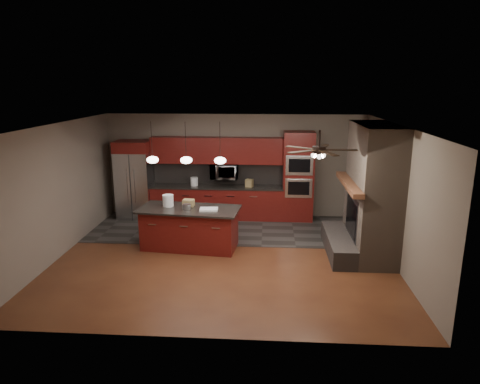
# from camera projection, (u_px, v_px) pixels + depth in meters

# --- Properties ---
(ground) EXTENTS (7.00, 7.00, 0.00)m
(ground) POSITION_uv_depth(u_px,v_px,m) (225.00, 257.00, 9.13)
(ground) COLOR brown
(ground) RESTS_ON ground
(ceiling) EXTENTS (7.00, 6.00, 0.02)m
(ceiling) POSITION_uv_depth(u_px,v_px,m) (223.00, 125.00, 8.43)
(ceiling) COLOR white
(ceiling) RESTS_ON back_wall
(back_wall) EXTENTS (7.00, 0.02, 2.80)m
(back_wall) POSITION_uv_depth(u_px,v_px,m) (235.00, 166.00, 11.68)
(back_wall) COLOR slate
(back_wall) RESTS_ON ground
(right_wall) EXTENTS (0.02, 6.00, 2.80)m
(right_wall) POSITION_uv_depth(u_px,v_px,m) (398.00, 196.00, 8.56)
(right_wall) COLOR slate
(right_wall) RESTS_ON ground
(left_wall) EXTENTS (0.02, 6.00, 2.80)m
(left_wall) POSITION_uv_depth(u_px,v_px,m) (59.00, 191.00, 9.01)
(left_wall) COLOR slate
(left_wall) RESTS_ON ground
(slate_tile_patch) EXTENTS (7.00, 2.40, 0.01)m
(slate_tile_patch) POSITION_uv_depth(u_px,v_px,m) (232.00, 229.00, 10.87)
(slate_tile_patch) COLOR #373431
(slate_tile_patch) RESTS_ON ground
(fireplace_column) EXTENTS (1.30, 2.10, 2.80)m
(fireplace_column) POSITION_uv_depth(u_px,v_px,m) (369.00, 196.00, 9.00)
(fireplace_column) COLOR #6C5B4D
(fireplace_column) RESTS_ON ground
(back_cabinetry) EXTENTS (3.59, 0.64, 2.20)m
(back_cabinetry) POSITION_uv_depth(u_px,v_px,m) (217.00, 186.00, 11.59)
(back_cabinetry) COLOR maroon
(back_cabinetry) RESTS_ON ground
(oven_tower) EXTENTS (0.80, 0.63, 2.38)m
(oven_tower) POSITION_uv_depth(u_px,v_px,m) (298.00, 177.00, 11.33)
(oven_tower) COLOR maroon
(oven_tower) RESTS_ON ground
(microwave) EXTENTS (0.73, 0.41, 0.50)m
(microwave) POSITION_uv_depth(u_px,v_px,m) (224.00, 171.00, 11.48)
(microwave) COLOR silver
(microwave) RESTS_ON back_cabinetry
(refrigerator) EXTENTS (0.91, 0.75, 2.11)m
(refrigerator) POSITION_uv_depth(u_px,v_px,m) (134.00, 180.00, 11.57)
(refrigerator) COLOR silver
(refrigerator) RESTS_ON ground
(kitchen_island) EXTENTS (2.30, 1.23, 0.92)m
(kitchen_island) POSITION_uv_depth(u_px,v_px,m) (190.00, 228.00, 9.54)
(kitchen_island) COLOR maroon
(kitchen_island) RESTS_ON ground
(white_bucket) EXTENTS (0.30, 0.30, 0.26)m
(white_bucket) POSITION_uv_depth(u_px,v_px,m) (168.00, 201.00, 9.56)
(white_bucket) COLOR white
(white_bucket) RESTS_ON kitchen_island
(paint_can) EXTENTS (0.22, 0.22, 0.12)m
(paint_can) POSITION_uv_depth(u_px,v_px,m) (187.00, 207.00, 9.32)
(paint_can) COLOR #A6A5AA
(paint_can) RESTS_ON kitchen_island
(paint_tray) EXTENTS (0.41, 0.30, 0.04)m
(paint_tray) POSITION_uv_depth(u_px,v_px,m) (209.00, 209.00, 9.29)
(paint_tray) COLOR white
(paint_tray) RESTS_ON kitchen_island
(cardboard_box) EXTENTS (0.26, 0.21, 0.15)m
(cardboard_box) POSITION_uv_depth(u_px,v_px,m) (189.00, 203.00, 9.58)
(cardboard_box) COLOR #9F8552
(cardboard_box) RESTS_ON kitchen_island
(counter_bucket) EXTENTS (0.22, 0.22, 0.23)m
(counter_bucket) POSITION_uv_depth(u_px,v_px,m) (194.00, 181.00, 11.56)
(counter_bucket) COLOR white
(counter_bucket) RESTS_ON back_cabinetry
(counter_box) EXTENTS (0.23, 0.20, 0.21)m
(counter_box) POSITION_uv_depth(u_px,v_px,m) (249.00, 183.00, 11.42)
(counter_box) COLOR #957E4D
(counter_box) RESTS_ON back_cabinetry
(pendant_left) EXTENTS (0.26, 0.26, 0.92)m
(pendant_left) POSITION_uv_depth(u_px,v_px,m) (153.00, 160.00, 9.43)
(pendant_left) COLOR black
(pendant_left) RESTS_ON ceiling
(pendant_center) EXTENTS (0.26, 0.26, 0.92)m
(pendant_center) POSITION_uv_depth(u_px,v_px,m) (186.00, 160.00, 9.38)
(pendant_center) COLOR black
(pendant_center) RESTS_ON ceiling
(pendant_right) EXTENTS (0.26, 0.26, 0.92)m
(pendant_right) POSITION_uv_depth(u_px,v_px,m) (220.00, 160.00, 9.33)
(pendant_right) COLOR black
(pendant_right) RESTS_ON ceiling
(ceiling_fan) EXTENTS (1.27, 1.33, 0.41)m
(ceiling_fan) POSITION_uv_depth(u_px,v_px,m) (319.00, 149.00, 7.63)
(ceiling_fan) COLOR black
(ceiling_fan) RESTS_ON ceiling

